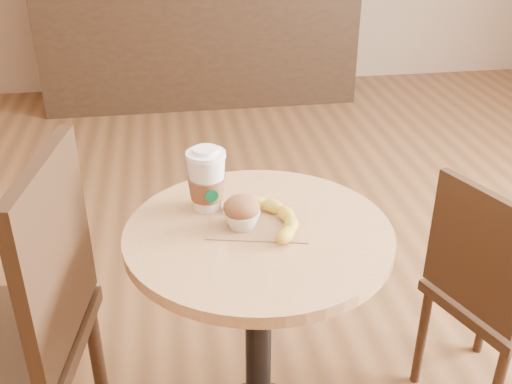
# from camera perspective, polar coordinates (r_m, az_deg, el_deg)

# --- Properties ---
(cafe_table) EXTENTS (0.65, 0.65, 0.75)m
(cafe_table) POSITION_cam_1_polar(r_m,az_deg,el_deg) (1.57, 0.23, -10.94)
(cafe_table) COLOR black
(cafe_table) RESTS_ON ground
(chair_left) EXTENTS (0.50, 0.50, 0.98)m
(chair_left) POSITION_cam_1_polar(r_m,az_deg,el_deg) (1.57, -21.81, -12.11)
(chair_left) COLOR #342012
(chair_left) RESTS_ON ground
(chair_right) EXTENTS (0.44, 0.44, 0.79)m
(chair_right) POSITION_cam_1_polar(r_m,az_deg,el_deg) (1.89, 21.55, -8.87)
(chair_right) COLOR #342012
(chair_right) RESTS_ON ground
(service_counter) EXTENTS (2.30, 0.65, 1.04)m
(service_counter) POSITION_cam_1_polar(r_m,az_deg,el_deg) (4.48, -5.43, 15.32)
(service_counter) COLOR black
(service_counter) RESTS_ON ground
(kraft_bag) EXTENTS (0.27, 0.23, 0.00)m
(kraft_bag) POSITION_cam_1_polar(r_m,az_deg,el_deg) (1.46, 0.31, -2.83)
(kraft_bag) COLOR #9E704C
(kraft_bag) RESTS_ON cafe_table
(coffee_cup) EXTENTS (0.10, 0.10, 0.16)m
(coffee_cup) POSITION_cam_1_polar(r_m,az_deg,el_deg) (1.50, -4.70, 0.99)
(coffee_cup) COLOR silver
(coffee_cup) RESTS_ON cafe_table
(muffin) EXTENTS (0.09, 0.09, 0.08)m
(muffin) POSITION_cam_1_polar(r_m,az_deg,el_deg) (1.42, -1.36, -1.92)
(muffin) COLOR silver
(muffin) RESTS_ON kraft_bag
(banana) EXTENTS (0.26, 0.29, 0.03)m
(banana) POSITION_cam_1_polar(r_m,az_deg,el_deg) (1.44, 0.78, -2.52)
(banana) COLOR gold
(banana) RESTS_ON kraft_bag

